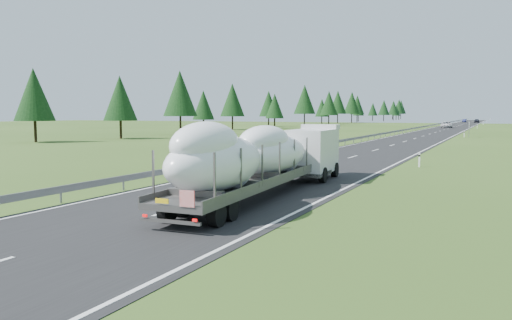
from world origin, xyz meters
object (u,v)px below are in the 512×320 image
at_px(highway_sign, 469,126).
at_px(distant_car_blue, 464,121).
at_px(distant_car_dark, 477,121).
at_px(distant_van, 447,125).
at_px(boat_truck, 264,155).

xyz_separation_m(highway_sign, distant_car_blue, (-9.31, 144.86, -1.14)).
xyz_separation_m(highway_sign, distant_car_dark, (-4.08, 134.49, -1.02)).
xyz_separation_m(highway_sign, distant_van, (-8.36, 54.73, -0.96)).
bearing_deg(highway_sign, boat_truck, -94.66).
bearing_deg(distant_car_blue, highway_sign, -84.82).
relative_size(distant_car_dark, distant_car_blue, 1.14).
relative_size(distant_van, distant_car_dark, 1.32).
bearing_deg(distant_van, distant_car_blue, 85.89).
xyz_separation_m(highway_sign, boat_truck, (-5.41, -66.46, 0.12)).
bearing_deg(boat_truck, distant_van, 91.39).
height_order(highway_sign, distant_van, highway_sign).
height_order(distant_van, distant_car_dark, distant_van).
height_order(boat_truck, distant_van, boat_truck).
bearing_deg(distant_car_blue, boat_truck, -87.44).
relative_size(boat_truck, distant_van, 2.82).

